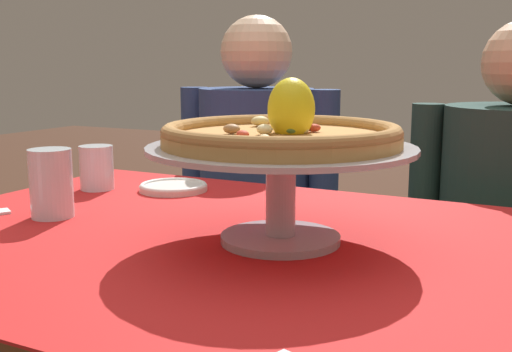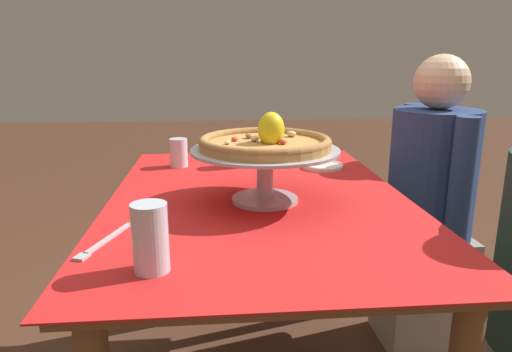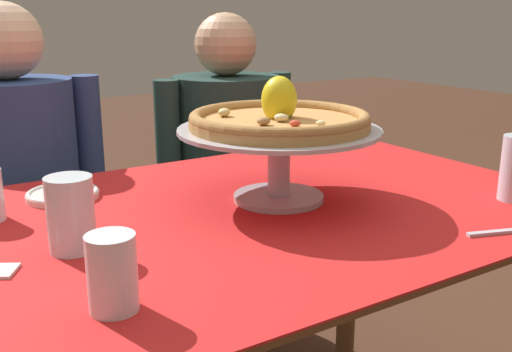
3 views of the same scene
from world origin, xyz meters
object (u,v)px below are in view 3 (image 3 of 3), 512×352
diner_right (227,186)px  water_glass_front_left (113,278)px  water_glass_side_left (71,218)px  sugar_packet (3,271)px  pizza (279,118)px  pizza_stand (279,149)px  side_plate (63,194)px  diner_left (24,226)px

diner_right → water_glass_front_left: bearing=-126.5°
water_glass_side_left → sugar_packet: (-0.11, -0.03, -0.05)m
water_glass_front_left → water_glass_side_left: bearing=87.0°
pizza → sugar_packet: size_ratio=7.31×
pizza_stand → diner_right: diner_right is taller
water_glass_front_left → side_plate: water_glass_front_left is taller
water_glass_side_left → diner_left: bearing=86.0°
pizza → water_glass_side_left: size_ratio=2.91×
side_plate → pizza_stand: bearing=-34.0°
diner_left → water_glass_side_left: bearing=-94.0°
sugar_packet → diner_right: bearing=43.6°
pizza → water_glass_front_left: 0.54m
pizza → water_glass_front_left: bearing=-148.6°
pizza_stand → pizza: (0.00, 0.00, 0.06)m
pizza_stand → water_glass_side_left: size_ratio=3.30×
water_glass_side_left → sugar_packet: size_ratio=2.51×
water_glass_front_left → side_plate: (0.07, 0.53, -0.04)m
side_plate → diner_right: diner_right is taller
pizza → diner_right: (0.29, 0.73, -0.37)m
side_plate → diner_right: (0.67, 0.48, -0.21)m
pizza → diner_right: diner_right is taller
sugar_packet → diner_right: 1.18m
pizza → diner_left: (-0.39, 0.68, -0.37)m
sugar_packet → pizza: bearing=7.6°
water_glass_side_left → sugar_packet: bearing=-164.9°
pizza → side_plate: bearing=146.1°
pizza_stand → diner_left: diner_left is taller
pizza_stand → water_glass_front_left: 0.53m
water_glass_front_left → diner_right: size_ratio=0.09×
pizza_stand → diner_left: (-0.39, 0.68, -0.31)m
pizza_stand → water_glass_front_left: bearing=-148.7°
water_glass_front_left → sugar_packet: size_ratio=2.10×
diner_left → sugar_packet: bearing=-102.4°
side_plate → water_glass_front_left: bearing=-97.9°
pizza_stand → pizza: pizza is taller
pizza → side_plate: 0.48m
side_plate → diner_left: bearing=91.4°
side_plate → sugar_packet: side_plate is taller
water_glass_side_left → side_plate: 0.31m
water_glass_side_left → side_plate: water_glass_side_left is taller
water_glass_front_left → sugar_packet: 0.23m
sugar_packet → diner_right: diner_right is taller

